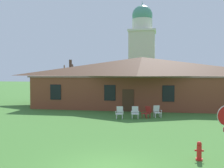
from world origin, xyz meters
TOP-DOWN VIEW (x-y plane):
  - brick_building at (-0.00, 20.34)m, footprint 22.78×10.40m
  - dome_tower at (-1.28, 41.69)m, footprint 5.18×5.18m
  - lawn_chair_by_porch at (-1.22, 11.39)m, footprint 0.67×0.70m
  - lawn_chair_near_door at (-0.00, 11.65)m, footprint 0.68×0.71m
  - lawn_chair_left_end at (0.93, 11.97)m, footprint 0.84×0.87m
  - lawn_chair_middle at (1.73, 12.53)m, footprint 0.75×0.80m
  - bare_tree_beside_building at (-9.24, 22.67)m, footprint 1.56×1.66m
  - fire_hydrant at (3.50, 1.87)m, footprint 0.36×0.28m

SIDE VIEW (x-z plane):
  - fire_hydrant at x=3.50m, z-range -0.02..0.77m
  - lawn_chair_by_porch at x=-1.22m, z-range 0.02..0.98m
  - lawn_chair_near_door at x=0.00m, z-range 0.02..0.98m
  - lawn_chair_left_end at x=0.93m, z-range 0.02..0.98m
  - lawn_chair_middle at x=1.73m, z-range 0.02..0.98m
  - brick_building at x=0.00m, z-range 0.05..5.50m
  - bare_tree_beside_building at x=-9.24m, z-range 0.18..5.53m
  - dome_tower at x=-1.28m, z-range -0.82..16.71m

